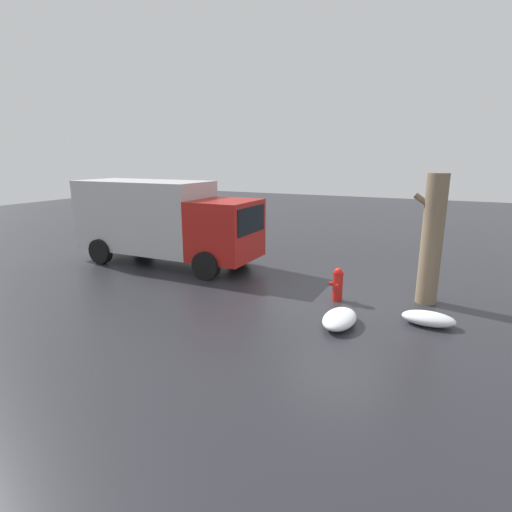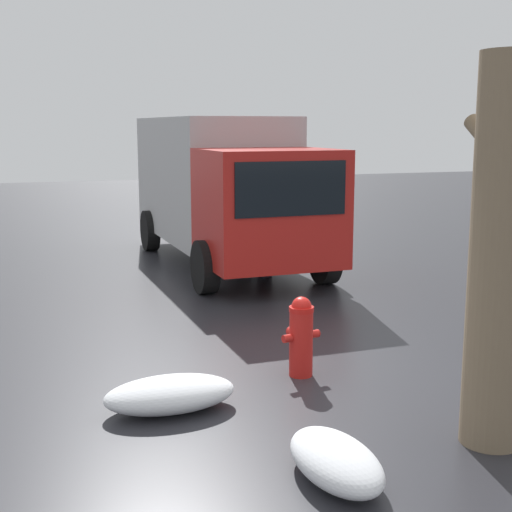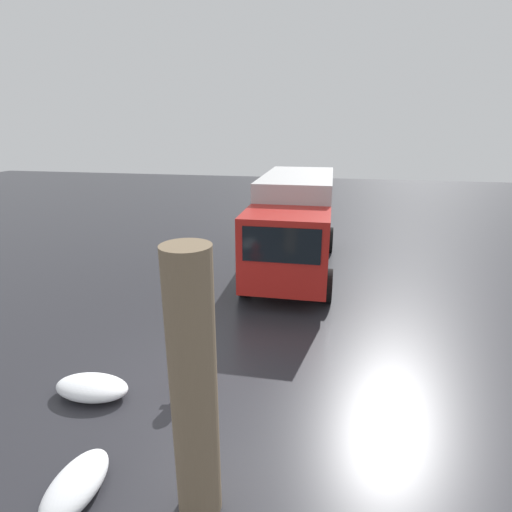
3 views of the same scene
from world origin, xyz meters
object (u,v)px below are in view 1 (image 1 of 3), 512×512
(fire_hydrant, at_px, (338,284))
(tree_trunk, at_px, (432,240))
(delivery_truck, at_px, (163,219))
(pedestrian, at_px, (206,238))

(fire_hydrant, bearing_deg, tree_trunk, -167.24)
(fire_hydrant, bearing_deg, delivery_truck, -19.87)
(fire_hydrant, height_order, tree_trunk, tree_trunk)
(delivery_truck, bearing_deg, fire_hydrant, 79.85)
(delivery_truck, height_order, pedestrian, delivery_truck)
(fire_hydrant, relative_size, delivery_truck, 0.13)
(tree_trunk, height_order, delivery_truck, tree_trunk)
(pedestrian, bearing_deg, fire_hydrant, 5.66)
(fire_hydrant, relative_size, pedestrian, 0.50)
(tree_trunk, relative_size, pedestrian, 1.85)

